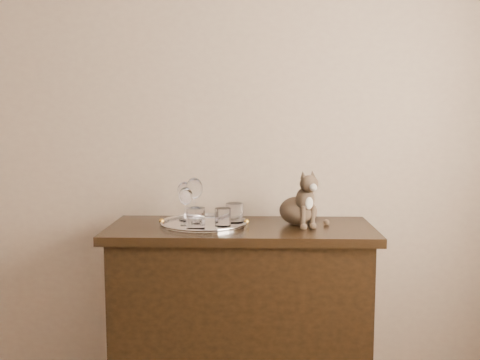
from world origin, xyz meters
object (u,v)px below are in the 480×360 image
Objects in this scene: sideboard at (241,316)px; wine_glass_c at (186,206)px; tumbler_a at (223,217)px; tumbler_c at (235,213)px; cat at (298,197)px; tray at (204,224)px; tumbler_b at (196,218)px; wine_glass_d at (194,200)px; wine_glass_a at (185,201)px.

wine_glass_c reaches higher than sideboard.
wine_glass_c is 2.11× the size of tumbler_a.
tumbler_c reaches higher than sideboard.
cat is (0.29, 0.00, 0.08)m from tumbler_c.
tumbler_b reaches higher than tray.
wine_glass_d is 0.18m from tumbler_a.
tumbler_a is (-0.08, -0.04, 0.47)m from sideboard.
tumbler_a is at bearing 170.41° from cat.
cat is (0.34, 0.08, 0.08)m from tumbler_a.
tumbler_b is (-0.02, -0.12, 0.05)m from tray.
cat reaches higher than tumbler_a.
tumbler_a is (0.19, -0.13, -0.05)m from wine_glass_a.
tumbler_a is at bearing -11.53° from wine_glass_c.
wine_glass_d reaches higher than tumbler_a.
tray is 0.16m from wine_glass_a.
wine_glass_d is (0.05, -0.04, 0.01)m from wine_glass_a.
wine_glass_c is (0.02, -0.10, -0.01)m from wine_glass_a.
tray is 0.12m from tumbler_a.
wine_glass_a reaches higher than tray.
wine_glass_d is 2.29× the size of tumbler_c.
tray is 0.45m from cat.
wine_glass_d is at bearing 144.86° from tumbler_a.
tumbler_a is at bearing -35.14° from wine_glass_d.
wine_glass_a is (-0.10, 0.07, 0.10)m from tray.
tray is at bearing 174.28° from sideboard.
wine_glass_d reaches higher than tumbler_c.
wine_glass_c is 0.23m from tumbler_c.
cat reaches higher than tumbler_c.
sideboard is at bearing 1.79° from wine_glass_c.
wine_glass_a is at bearing 100.20° from wine_glass_c.
cat reaches higher than wine_glass_c.
tumbler_b reaches higher than sideboard.
sideboard is 6.57× the size of wine_glass_a.
wine_glass_a reaches higher than sideboard.
tumbler_c is (0.19, -0.01, -0.06)m from wine_glass_d.
wine_glass_d reaches higher than tray.
sideboard is 0.53m from tumbler_b.
wine_glass_a is (-0.27, 0.09, 0.52)m from sideboard.
tumbler_c is (0.24, -0.05, -0.05)m from wine_glass_a.
wine_glass_c is (-0.08, -0.02, 0.09)m from tray.
wine_glass_a is 0.24m from tumbler_a.
sideboard is 14.86× the size of tumbler_a.
wine_glass_a is at bearing 142.73° from tray.
wine_glass_a is at bearing 110.69° from tumbler_b.
cat is at bearing 0.46° from tumbler_c.
wine_glass_c is at bearing 162.06° from cat.
wine_glass_d is 0.17m from tumbler_b.
tray is at bearing 17.08° from wine_glass_c.
tumbler_c is (-0.03, 0.04, 0.48)m from sideboard.
wine_glass_d is 0.20m from tumbler_c.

